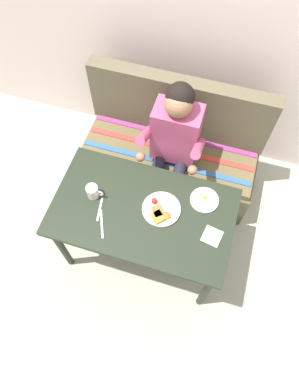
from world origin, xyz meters
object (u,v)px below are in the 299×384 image
Objects in this scene: plate_eggs at (204,200)px; coffee_mug at (93,191)px; couch at (171,154)px; person at (173,142)px; napkin at (212,236)px; table at (143,216)px; plate_breakfast at (161,210)px; fork at (100,209)px; knife at (102,224)px.

plate_eggs is 0.74m from coffee_mug.
person is (0.05, -0.17, 0.41)m from couch.
coffee_mug is 1.01× the size of napkin.
napkin is at bearing -59.75° from couch.
napkin is at bearing -5.34° from table.
fork is (-0.38, -0.11, -0.01)m from plate_breakfast.
napkin is at bearing -12.12° from plate_breakfast.
plate_eggs is at bearing 113.64° from napkin.
coffee_mug is at bearing 100.65° from knife.
person is 6.06× the size of knife.
plate_eggs is (0.37, -0.57, 0.41)m from couch.
person is (0.05, 0.59, 0.09)m from table.
table is at bearing -163.61° from plate_breakfast.
fork is at bearing -164.23° from table.
couch is 1.04m from knife.
plate_breakfast is 0.46m from coffee_mug.
plate_eggs reaches higher than napkin.
table is 0.15m from plate_breakfast.
table is 4.73× the size of plate_breakfast.
plate_breakfast is 0.30m from plate_eggs.
table is at bearing -90.00° from couch.
coffee_mug is at bearing 178.04° from table.
coffee_mug reaches higher than knife.
couch is at bearing 62.31° from fork.
table is 10.25× the size of napkin.
couch is 0.85m from plate_breakfast.
person is 10.27× the size of coffee_mug.
couch is 7.54× the size of plate_eggs.
knife is (0.13, -0.18, -0.05)m from coffee_mug.
coffee_mug reaches higher than table.
couch is 1.19× the size of person.
couch is at bearing 65.18° from coffee_mug.
couch is at bearing 104.84° from person.
person is 6.35× the size of plate_eggs.
fork is 0.11m from knife.
plate_breakfast reaches higher than table.
napkin is 0.69× the size of fork.
knife is at bearing -103.39° from couch.
person is 7.13× the size of fork.
plate_breakfast is at bearing 6.17° from fork.
plate_eggs is at bearing -57.27° from couch.
plate_eggs is 0.26m from napkin.
knife is (-0.22, -0.17, 0.08)m from table.
plate_breakfast is at bearing -81.26° from couch.
person is 0.74m from fork.
person is 0.51m from plate_eggs.
table is at bearing -152.70° from plate_eggs.
person is 10.35× the size of napkin.
table is at bearing 5.99° from fork.
plate_eggs is 0.69m from fork.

